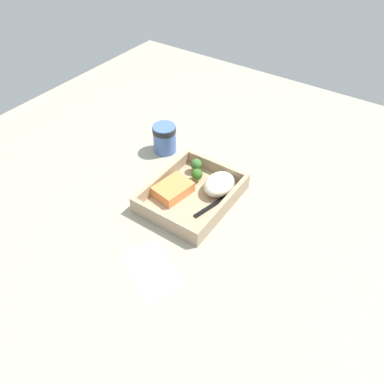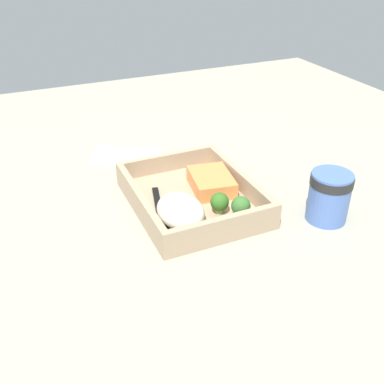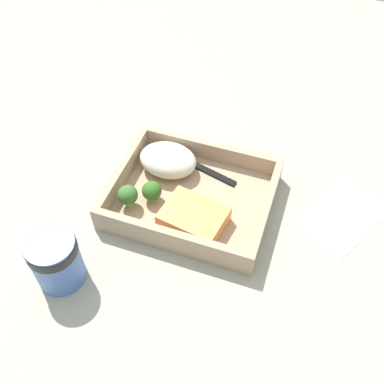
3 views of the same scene
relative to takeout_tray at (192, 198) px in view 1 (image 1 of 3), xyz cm
name	(u,v)px [view 1 (image 1 of 3)]	position (x,y,z in cm)	size (l,w,h in cm)	color
ground_plane	(192,202)	(0.00, 0.00, -1.60)	(160.00, 160.00, 2.00)	gray
takeout_tray	(192,198)	(0.00, 0.00, 0.00)	(25.74, 20.74, 1.20)	tan
tray_rim	(192,191)	(0.00, 0.00, 2.38)	(25.74, 20.74, 3.56)	tan
salmon_fillet	(173,189)	(-1.95, 4.81, 2.06)	(9.63, 7.23, 2.92)	#E88645
mashed_potatoes	(219,184)	(6.00, -4.73, 2.90)	(9.93, 7.53, 4.60)	beige
broccoli_floret_1	(197,175)	(6.02, 2.47, 2.75)	(3.21, 3.21, 3.85)	#8CA961
broccoli_floret_2	(196,165)	(9.13, 4.83, 3.12)	(3.26, 3.26, 4.28)	#7EA35A
fork	(220,200)	(2.72, -7.23, 0.82)	(15.71, 5.57, 0.44)	black
paper_cup	(165,137)	(13.46, 19.37, 4.32)	(7.14, 7.14, 8.81)	#4A6AB1
receipt_slip	(151,270)	(-24.14, -5.49, -0.48)	(9.65, 14.85, 0.24)	white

